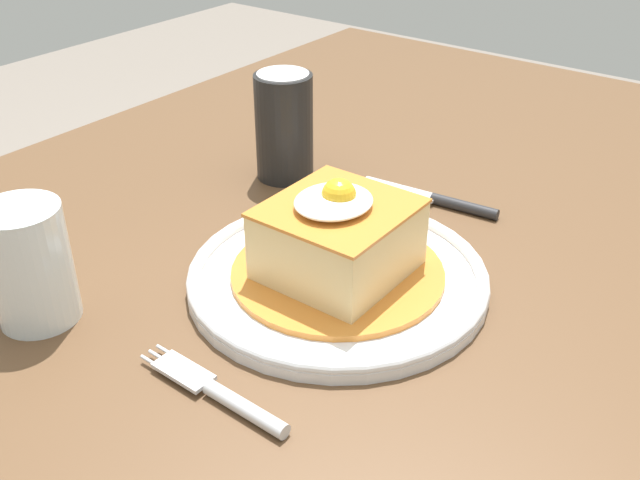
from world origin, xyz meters
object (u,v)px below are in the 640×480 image
object	(u,v)px
fork	(225,396)
soda_can	(284,126)
main_plate	(338,276)
drinking_glass	(31,272)
knife	(444,201)

from	to	relation	value
fork	soda_can	world-z (taller)	soda_can
main_plate	drinking_glass	distance (m)	0.26
main_plate	knife	xyz separation A→B (m)	(0.19, -0.00, -0.00)
knife	drinking_glass	bearing A→B (deg)	155.14
main_plate	soda_can	distance (m)	0.24
fork	knife	size ratio (longest dim) A/B	0.85
main_plate	drinking_glass	xyz separation A→B (m)	(-0.19, 0.17, 0.04)
fork	soda_can	bearing A→B (deg)	32.62
knife	soda_can	size ratio (longest dim) A/B	1.34
soda_can	drinking_glass	size ratio (longest dim) A/B	1.18
main_plate	soda_can	xyz separation A→B (m)	(0.15, 0.18, 0.05)
main_plate	knife	world-z (taller)	main_plate
knife	drinking_glass	xyz separation A→B (m)	(-0.38, 0.18, 0.04)
main_plate	fork	size ratio (longest dim) A/B	1.93
fork	knife	distance (m)	0.37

